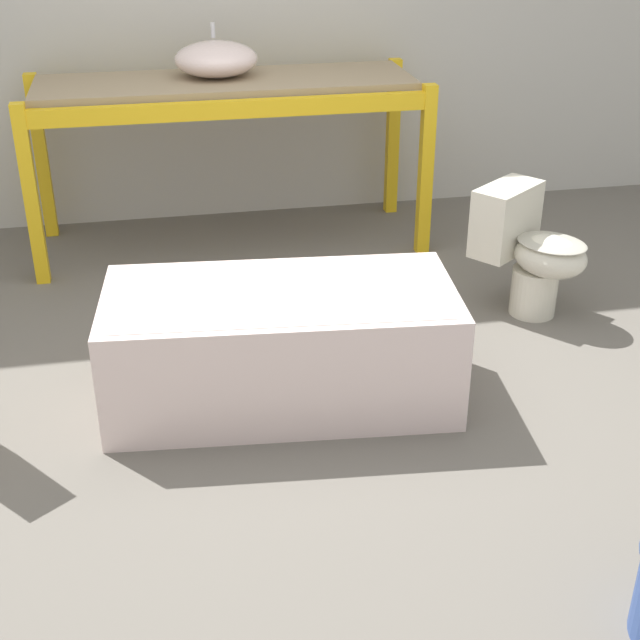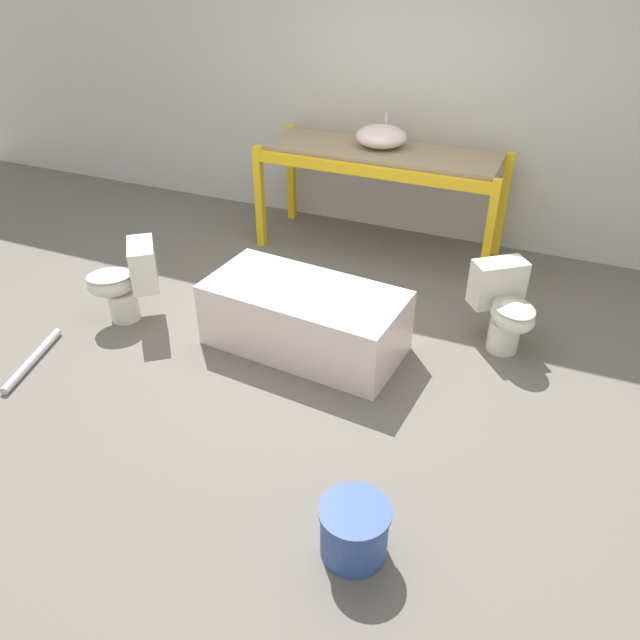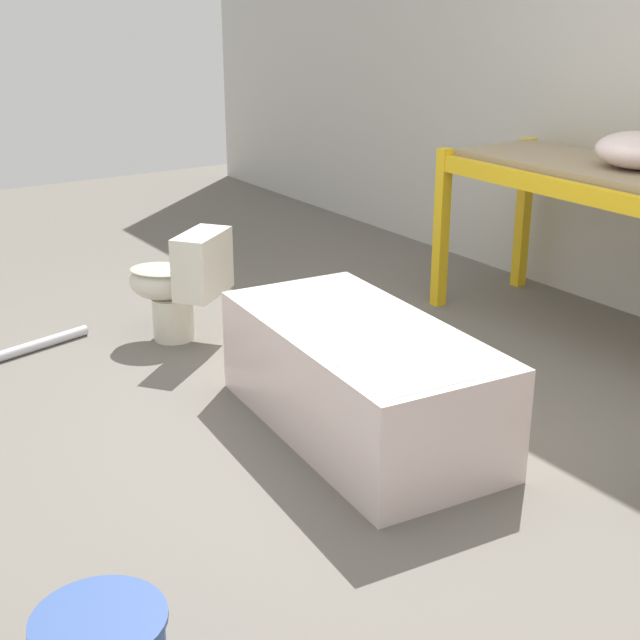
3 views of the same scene
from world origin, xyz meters
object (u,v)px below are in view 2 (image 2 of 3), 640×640
sink_basin (381,136)px  toilet_far (505,306)px  bucket_white (354,530)px  bathtub_main (304,314)px  toilet_near (126,280)px

sink_basin → toilet_far: size_ratio=0.72×
toilet_far → bucket_white: (-0.36, -2.09, -0.17)m
sink_basin → bucket_white: 3.57m
sink_basin → bathtub_main: 1.94m
bucket_white → toilet_far: bearing=80.2°
bathtub_main → bucket_white: bearing=-52.8°
bathtub_main → toilet_far: toilet_far is taller
bathtub_main → bucket_white: (0.94, -1.52, -0.12)m
bathtub_main → toilet_near: bearing=-167.6°
sink_basin → bathtub_main: (0.06, -1.79, -0.77)m
toilet_near → toilet_far: (2.71, 0.74, 0.00)m
toilet_near → toilet_far: 2.81m
toilet_near → bucket_white: toilet_near is taller
toilet_near → bathtub_main: bearing=59.4°
bucket_white → bathtub_main: bearing=121.8°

